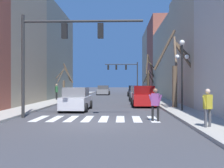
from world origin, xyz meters
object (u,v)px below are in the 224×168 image
(traffic_signal_near, at_px, (59,42))
(street_tree_left_near, at_px, (176,71))
(pedestrian_waiting_at_curb, at_px, (57,90))
(pedestrian_on_left_sidewalk, at_px, (208,104))
(street_tree_left_far, at_px, (64,82))
(car_parked_left_mid, at_px, (143,97))
(street_lamp_right_corner, at_px, (182,61))
(traffic_signal_far, at_px, (125,71))
(pedestrian_crossing_street, at_px, (155,102))
(street_tree_right_far, at_px, (149,83))
(car_driving_toward_lane, at_px, (76,100))
(car_driving_away_lane, at_px, (103,90))
(car_parked_left_near, at_px, (134,91))
(car_parked_right_mid, at_px, (77,95))
(street_tree_right_mid, at_px, (149,77))
(car_parked_right_far, at_px, (138,94))

(traffic_signal_near, distance_m, street_tree_left_near, 9.37)
(pedestrian_waiting_at_curb, bearing_deg, street_tree_left_near, -156.55)
(pedestrian_on_left_sidewalk, bearing_deg, pedestrian_waiting_at_curb, -94.96)
(street_tree_left_far, bearing_deg, traffic_signal_near, -78.63)
(car_parked_left_mid, height_order, pedestrian_waiting_at_curb, pedestrian_waiting_at_curb)
(street_lamp_right_corner, bearing_deg, pedestrian_waiting_at_curb, 135.82)
(traffic_signal_far, xyz_separation_m, pedestrian_crossing_street, (1.16, -33.28, -3.26))
(street_tree_right_far, bearing_deg, car_driving_toward_lane, -107.76)
(street_tree_right_far, bearing_deg, car_driving_away_lane, 164.44)
(traffic_signal_far, distance_m, car_driving_toward_lane, 28.53)
(car_parked_left_near, distance_m, pedestrian_on_left_sidewalk, 29.76)
(car_driving_toward_lane, distance_m, pedestrian_crossing_street, 7.25)
(street_lamp_right_corner, distance_m, street_tree_right_far, 24.97)
(pedestrian_waiting_at_curb, bearing_deg, car_driving_toward_lane, 173.20)
(car_parked_right_mid, bearing_deg, car_driving_away_lane, -5.31)
(traffic_signal_near, distance_m, car_parked_left_mid, 10.30)
(traffic_signal_far, distance_m, pedestrian_waiting_at_curb, 19.90)
(street_lamp_right_corner, bearing_deg, pedestrian_on_left_sidewalk, -94.30)
(street_tree_right_mid, xyz_separation_m, street_tree_left_far, (-11.08, -9.31, -0.80))
(car_parked_right_far, distance_m, car_driving_away_lane, 16.26)
(traffic_signal_far, relative_size, car_parked_left_near, 1.24)
(car_driving_toward_lane, distance_m, street_tree_right_far, 25.18)
(car_parked_left_near, distance_m, street_tree_right_far, 3.52)
(traffic_signal_near, bearing_deg, street_lamp_right_corner, 22.18)
(traffic_signal_near, distance_m, street_tree_left_far, 17.16)
(street_tree_right_mid, bearing_deg, street_lamp_right_corner, -90.19)
(street_tree_left_near, distance_m, street_tree_right_mid, 20.77)
(pedestrian_waiting_at_curb, relative_size, street_tree_left_far, 0.41)
(traffic_signal_far, height_order, car_driving_away_lane, traffic_signal_far)
(car_parked_right_far, xyz_separation_m, car_driving_toward_lane, (-5.15, -10.59, -0.01))
(car_parked_left_near, bearing_deg, street_lamp_right_corner, -174.54)
(car_driving_away_lane, bearing_deg, traffic_signal_far, 118.12)
(street_tree_right_mid, xyz_separation_m, street_tree_right_far, (0.23, 2.05, -0.79))
(car_parked_left_near, bearing_deg, street_tree_right_far, -49.72)
(street_lamp_right_corner, xyz_separation_m, pedestrian_waiting_at_curb, (-11.33, 11.01, -2.30))
(street_tree_right_far, bearing_deg, pedestrian_waiting_at_curb, -129.88)
(street_tree_right_mid, bearing_deg, traffic_signal_near, -106.55)
(street_lamp_right_corner, height_order, car_parked_left_mid, street_lamp_right_corner)
(traffic_signal_near, height_order, car_parked_right_far, traffic_signal_near)
(car_parked_right_mid, xyz_separation_m, street_tree_right_far, (9.15, 15.09, 1.37))
(street_lamp_right_corner, xyz_separation_m, car_parked_left_near, (-2.18, 22.82, -2.72))
(car_parked_left_mid, distance_m, car_driving_away_lane, 22.68)
(pedestrian_crossing_street, distance_m, street_tree_left_near, 7.03)
(street_tree_left_far, bearing_deg, car_parked_right_mid, -59.85)
(pedestrian_crossing_street, bearing_deg, street_tree_left_near, -86.72)
(pedestrian_on_left_sidewalk, bearing_deg, car_parked_right_mid, -99.65)
(pedestrian_on_left_sidewalk, bearing_deg, car_parked_left_near, -122.89)
(pedestrian_crossing_street, bearing_deg, street_tree_right_mid, -71.63)
(car_parked_right_mid, distance_m, car_parked_left_near, 14.59)
(car_parked_right_mid, relative_size, pedestrian_waiting_at_curb, 2.73)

